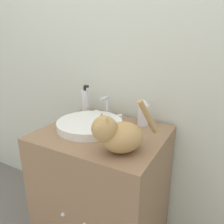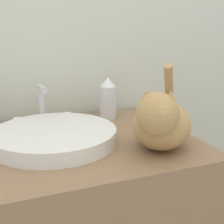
% 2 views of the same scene
% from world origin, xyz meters
% --- Properties ---
extents(wall_back, '(6.00, 0.05, 2.50)m').
position_xyz_m(wall_back, '(0.00, 0.64, 1.25)').
color(wall_back, silver).
rests_on(wall_back, ground_plane).
extents(sink_basin, '(0.39, 0.39, 0.05)m').
position_xyz_m(sink_basin, '(-0.09, 0.31, 0.86)').
color(sink_basin, white).
rests_on(sink_basin, vanity_cabinet).
extents(faucet, '(0.21, 0.10, 0.15)m').
position_xyz_m(faucet, '(-0.09, 0.51, 0.91)').
color(faucet, silver).
rests_on(faucet, vanity_cabinet).
extents(cat, '(0.27, 0.31, 0.25)m').
position_xyz_m(cat, '(0.18, 0.14, 0.93)').
color(cat, tan).
rests_on(cat, vanity_cabinet).
extents(spray_bottle, '(0.07, 0.07, 0.16)m').
position_xyz_m(spray_bottle, '(0.17, 0.51, 0.92)').
color(spray_bottle, silver).
rests_on(spray_bottle, vanity_cabinet).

